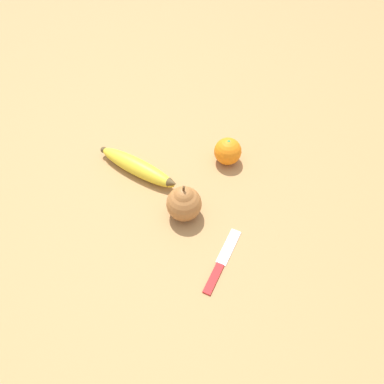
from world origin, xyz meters
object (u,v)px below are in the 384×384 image
pear (184,203)px  banana (138,167)px  orange (228,151)px  paring_knife (221,262)px

pear → banana: bearing=82.5°
banana → orange: bearing=44.2°
banana → paring_knife: size_ratio=1.46×
orange → paring_knife: bearing=-145.3°
orange → pear: bearing=-171.7°
orange → pear: 0.20m
orange → paring_knife: (-0.24, -0.17, -0.03)m
pear → paring_knife: size_ratio=0.60×
banana → paring_knife: bearing=-19.1°
paring_knife → pear: bearing=147.3°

